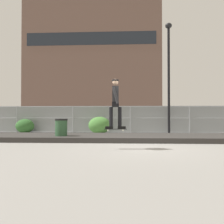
% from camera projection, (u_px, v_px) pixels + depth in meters
% --- Properties ---
extents(ground_plane, '(120.00, 120.00, 0.00)m').
position_uv_depth(ground_plane, '(135.00, 148.00, 8.55)').
color(ground_plane, gray).
extents(gravel_berm, '(17.62, 3.15, 0.23)m').
position_uv_depth(gravel_berm, '(133.00, 137.00, 11.50)').
color(gravel_berm, '#33302D').
rests_on(gravel_berm, ground_plane).
extents(skateboard, '(0.81, 0.23, 0.07)m').
position_uv_depth(skateboard, '(115.00, 129.00, 8.29)').
color(skateboard, black).
extents(skater, '(0.72, 0.59, 1.75)m').
position_uv_depth(skater, '(115.00, 101.00, 8.31)').
color(skater, black).
rests_on(skater, skateboard).
extents(chain_fence, '(24.03, 0.06, 1.85)m').
position_uv_depth(chain_fence, '(130.00, 119.00, 16.23)').
color(chain_fence, gray).
rests_on(chain_fence, ground_plane).
extents(street_lamp, '(0.44, 0.44, 7.32)m').
position_uv_depth(street_lamp, '(169.00, 65.00, 15.63)').
color(street_lamp, black).
rests_on(street_lamp, ground_plane).
extents(parked_car_near, '(4.41, 1.97, 1.66)m').
position_uv_depth(parked_car_near, '(94.00, 120.00, 19.71)').
color(parked_car_near, '#474C54').
rests_on(parked_car_near, ground_plane).
extents(library_building, '(27.26, 11.34, 25.97)m').
position_uv_depth(library_building, '(94.00, 61.00, 51.11)').
color(library_building, brown).
rests_on(library_building, ground_plane).
extents(shrub_left, '(1.24, 1.01, 0.95)m').
position_uv_depth(shrub_left, '(25.00, 126.00, 16.03)').
color(shrub_left, '#2D5B28').
rests_on(shrub_left, ground_plane).
extents(shrub_center, '(1.44, 1.18, 1.11)m').
position_uv_depth(shrub_center, '(99.00, 125.00, 15.39)').
color(shrub_center, '#477F38').
rests_on(shrub_center, ground_plane).
extents(trash_bin, '(0.59, 0.59, 1.03)m').
position_uv_depth(trash_bin, '(61.00, 130.00, 11.07)').
color(trash_bin, '#2D5133').
rests_on(trash_bin, ground_plane).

